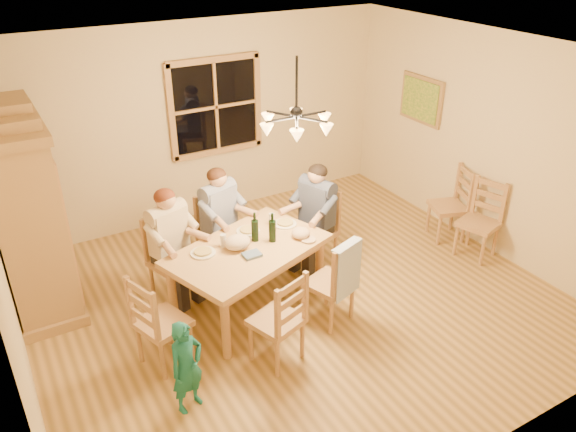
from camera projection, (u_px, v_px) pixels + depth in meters
floor at (295, 299)px, 6.33m from camera, size 5.50×5.50×0.00m
ceiling at (297, 56)px, 5.06m from camera, size 5.50×5.00×0.02m
wall_back at (202, 123)px, 7.61m from camera, size 5.50×0.02×2.70m
wall_left at (0, 264)px, 4.48m from camera, size 0.02×5.00×2.70m
wall_right at (487, 143)px, 6.91m from camera, size 0.02×5.00×2.70m
window at (216, 107)px, 7.58m from camera, size 1.30×0.06×1.30m
painting at (421, 100)px, 7.70m from camera, size 0.06×0.78×0.64m
chandelier at (296, 122)px, 5.35m from camera, size 0.77×0.68×0.71m
armoire at (27, 217)px, 5.82m from camera, size 0.66×1.40×2.30m
dining_table at (248, 256)px, 5.90m from camera, size 1.87×1.47×0.76m
chair_far_left at (174, 273)px, 6.24m from camera, size 0.55×0.54×0.99m
chair_far_right at (222, 248)px, 6.72m from camera, size 0.55×0.54×0.99m
chair_near_left at (277, 333)px, 5.34m from camera, size 0.55×0.54×0.99m
chair_near_right at (329, 295)px, 5.88m from camera, size 0.55×0.54×0.99m
chair_end_left at (164, 336)px, 5.31m from camera, size 0.54×0.55×0.99m
chair_end_right at (315, 244)px, 6.82m from camera, size 0.54×0.55×0.99m
adult_woman at (169, 231)px, 5.99m from camera, size 0.49×0.52×0.87m
adult_plaid_man at (220, 208)px, 6.47m from camera, size 0.49×0.52×0.87m
adult_slate_man at (316, 204)px, 6.56m from camera, size 0.52×0.49×0.87m
towel at (346, 270)px, 5.59m from camera, size 0.39×0.22×0.58m
wine_bottle_a at (255, 227)px, 5.90m from camera, size 0.08×0.08×0.33m
wine_bottle_b at (272, 227)px, 5.89m from camera, size 0.08×0.08×0.33m
plate_woman at (203, 253)px, 5.74m from camera, size 0.26×0.26×0.02m
plate_plaid at (248, 231)px, 6.14m from camera, size 0.26×0.26×0.02m
plate_slate at (285, 224)px, 6.28m from camera, size 0.26×0.26×0.02m
wine_glass_a at (223, 240)px, 5.84m from camera, size 0.06×0.06×0.14m
wine_glass_b at (272, 219)px, 6.25m from camera, size 0.06×0.06×0.14m
cap at (301, 233)px, 6.01m from camera, size 0.20×0.20×0.11m
napkin at (252, 255)px, 5.70m from camera, size 0.22×0.19×0.03m
cloth_bundle at (237, 242)px, 5.80m from camera, size 0.28×0.22×0.15m
child at (187, 367)px, 4.73m from camera, size 0.38×0.31×0.90m
chair_spare_front at (477, 234)px, 7.02m from camera, size 0.53×0.54×0.99m
chair_spare_back at (446, 217)px, 7.42m from camera, size 0.55×0.56×0.99m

